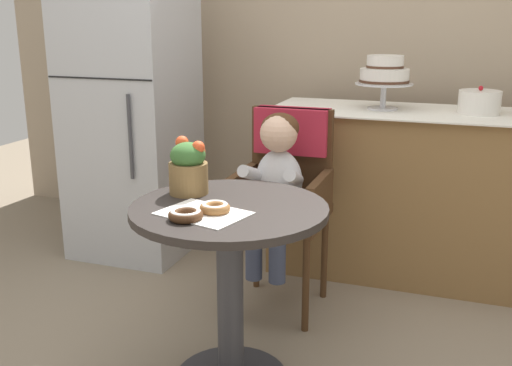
{
  "coord_description": "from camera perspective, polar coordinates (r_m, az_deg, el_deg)",
  "views": [
    {
      "loc": [
        0.78,
        -1.91,
        1.38
      ],
      "look_at": [
        0.05,
        0.15,
        0.77
      ],
      "focal_mm": 42.17,
      "sensor_mm": 36.0,
      "label": 1
    }
  ],
  "objects": [
    {
      "name": "flower_vase",
      "position": [
        2.3,
        -6.43,
        1.61
      ],
      "size": [
        0.15,
        0.15,
        0.22
      ],
      "color": "brown",
      "rests_on": "cafe_table"
    },
    {
      "name": "back_wall",
      "position": [
        3.84,
        8.05,
        15.04
      ],
      "size": [
        4.8,
        0.1,
        2.7
      ],
      "primitive_type": "cube",
      "color": "tan",
      "rests_on": "ground"
    },
    {
      "name": "donut_front",
      "position": [
        2.03,
        -6.69,
        -2.96
      ],
      "size": [
        0.12,
        0.12,
        0.04
      ],
      "color": "#4C2D19",
      "rests_on": "cafe_table"
    },
    {
      "name": "wicker_chair",
      "position": [
        2.87,
        2.89,
        0.66
      ],
      "size": [
        0.42,
        0.45,
        0.95
      ],
      "rotation": [
        0.0,
        0.0,
        0.11
      ],
      "color": "#472D19",
      "rests_on": "ground"
    },
    {
      "name": "display_counter",
      "position": [
        3.35,
        14.78,
        -0.95
      ],
      "size": [
        1.56,
        0.62,
        0.9
      ],
      "color": "olive",
      "rests_on": "ground"
    },
    {
      "name": "refrigerator",
      "position": [
        3.56,
        -11.75,
        6.74
      ],
      "size": [
        0.64,
        0.63,
        1.7
      ],
      "color": "#B7BABF",
      "rests_on": "ground"
    },
    {
      "name": "seated_child",
      "position": [
        2.72,
        1.95,
        0.64
      ],
      "size": [
        0.27,
        0.32,
        0.73
      ],
      "color": "silver",
      "rests_on": "ground"
    },
    {
      "name": "donut_mid",
      "position": [
        2.09,
        -3.93,
        -2.32
      ],
      "size": [
        0.11,
        0.11,
        0.04
      ],
      "color": "#936033",
      "rests_on": "cafe_table"
    },
    {
      "name": "tiered_cake_stand",
      "position": [
        3.25,
        12.09,
        10.07
      ],
      "size": [
        0.3,
        0.3,
        0.28
      ],
      "color": "silver",
      "rests_on": "display_counter"
    },
    {
      "name": "paper_napkin",
      "position": [
        2.08,
        -5.0,
        -2.89
      ],
      "size": [
        0.34,
        0.28,
        0.0
      ],
      "primitive_type": "cube",
      "rotation": [
        0.0,
        0.0,
        -0.26
      ],
      "color": "white",
      "rests_on": "cafe_table"
    },
    {
      "name": "cafe_table",
      "position": [
        2.24,
        -2.5,
        -7.32
      ],
      "size": [
        0.72,
        0.72,
        0.72
      ],
      "color": "#282321",
      "rests_on": "ground"
    },
    {
      "name": "round_layer_cake",
      "position": [
        3.26,
        20.44,
        7.21
      ],
      "size": [
        0.21,
        0.21,
        0.14
      ],
      "color": "white",
      "rests_on": "display_counter"
    }
  ]
}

